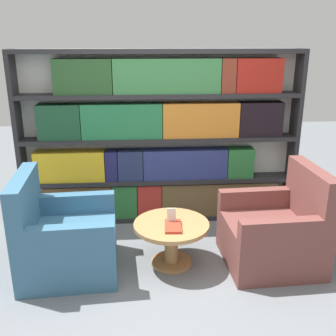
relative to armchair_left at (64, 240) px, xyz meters
name	(u,v)px	position (x,y,z in m)	size (l,w,h in m)	color
ground_plane	(168,282)	(0.97, -0.28, -0.32)	(14.00, 14.00, 0.00)	slate
bookshelf	(160,141)	(0.97, 1.12, 0.67)	(3.27, 0.30, 2.03)	silver
armchair_left	(64,240)	(0.00, 0.00, 0.00)	(0.93, 0.90, 0.98)	#386684
armchair_right	(275,233)	(2.05, 0.01, 0.00)	(0.92, 0.89, 0.98)	brown
coffee_table	(171,235)	(1.03, 0.04, 0.00)	(0.73, 0.73, 0.44)	#AD7F4C
table_sign	(171,217)	(1.03, 0.04, 0.19)	(0.09, 0.06, 0.16)	black
stray_book	(173,226)	(1.04, -0.05, 0.13)	(0.17, 0.28, 0.02)	#B73823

